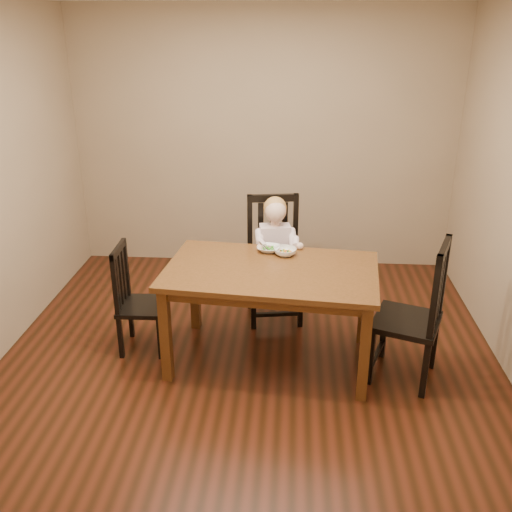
# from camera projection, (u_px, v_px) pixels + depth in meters

# --- Properties ---
(room) EXTENTS (4.01, 4.01, 2.71)m
(room) POSITION_uv_depth(u_px,v_px,m) (249.00, 197.00, 4.12)
(room) COLOR #471C0F
(room) RESTS_ON ground
(dining_table) EXTENTS (1.68, 1.12, 0.80)m
(dining_table) POSITION_uv_depth(u_px,v_px,m) (271.00, 280.00, 4.33)
(dining_table) COLOR #452C10
(dining_table) RESTS_ON room
(chair_child) EXTENTS (0.54, 0.53, 1.11)m
(chair_child) POSITION_uv_depth(u_px,v_px,m) (274.00, 261.00, 5.10)
(chair_child) COLOR black
(chair_child) RESTS_ON room
(chair_left) EXTENTS (0.38, 0.40, 0.90)m
(chair_left) POSITION_uv_depth(u_px,v_px,m) (137.00, 300.00, 4.61)
(chair_left) COLOR black
(chair_left) RESTS_ON room
(chair_right) EXTENTS (0.60, 0.61, 1.11)m
(chair_right) POSITION_uv_depth(u_px,v_px,m) (415.00, 315.00, 4.17)
(chair_right) COLOR black
(chair_right) RESTS_ON room
(toddler) EXTENTS (0.41, 0.49, 0.60)m
(toddler) POSITION_uv_depth(u_px,v_px,m) (275.00, 247.00, 4.99)
(toddler) COLOR silver
(toddler) RESTS_ON chair_child
(bowl_peas) EXTENTS (0.21, 0.21, 0.04)m
(bowl_peas) POSITION_uv_depth(u_px,v_px,m) (269.00, 249.00, 4.61)
(bowl_peas) COLOR white
(bowl_peas) RESTS_ON dining_table
(bowl_veg) EXTENTS (0.23, 0.23, 0.06)m
(bowl_veg) POSITION_uv_depth(u_px,v_px,m) (285.00, 252.00, 4.53)
(bowl_veg) COLOR white
(bowl_veg) RESTS_ON dining_table
(fork) EXTENTS (0.10, 0.10, 0.05)m
(fork) POSITION_uv_depth(u_px,v_px,m) (264.00, 247.00, 4.59)
(fork) COLOR silver
(fork) RESTS_ON bowl_peas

